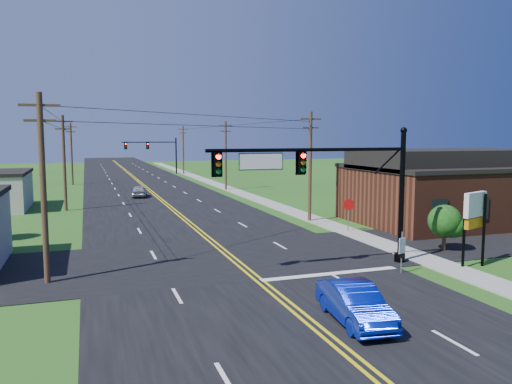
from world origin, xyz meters
name	(u,v)px	position (x,y,z in m)	size (l,w,h in m)	color
ground	(321,336)	(0.00, 0.00, 0.00)	(260.00, 260.00, 0.00)	#2A4F16
road_main	(149,191)	(0.00, 50.00, 0.02)	(16.00, 220.00, 0.04)	black
road_cross	(228,258)	(0.00, 12.00, 0.02)	(70.00, 10.00, 0.04)	black
sidewalk	(250,196)	(10.50, 40.00, 0.04)	(2.00, 160.00, 0.08)	gray
signal_mast_main	(329,180)	(4.34, 8.00, 4.75)	(11.30, 0.60, 7.48)	black
signal_mast_far	(153,150)	(4.44, 80.00, 4.55)	(10.98, 0.60, 7.48)	black
brick_building	(445,194)	(20.00, 18.00, 2.35)	(14.20, 11.20, 4.70)	#572919
utility_pole_left_a	(43,185)	(-9.50, 10.00, 4.72)	(1.80, 0.28, 9.00)	#3E301C
utility_pole_left_b	(64,161)	(-9.50, 35.00, 4.72)	(1.80, 0.28, 9.00)	#3E301C
utility_pole_left_c	(71,153)	(-9.50, 62.00, 4.72)	(1.80, 0.28, 9.00)	#3E301C
utility_pole_right_a	(310,164)	(9.80, 22.00, 4.72)	(1.80, 0.28, 9.00)	#3E301C
utility_pole_right_b	(226,154)	(9.80, 48.00, 4.72)	(1.80, 0.28, 9.00)	#3E301C
utility_pole_right_c	(183,149)	(9.80, 78.00, 4.72)	(1.80, 0.28, 9.00)	#3E301C
tree_right_back	(352,184)	(16.00, 26.00, 2.60)	(3.00, 3.00, 4.10)	#3E301C
shrub_corner	(445,221)	(13.00, 9.50, 1.85)	(2.00, 2.00, 2.86)	#3E301C
blue_car	(355,304)	(1.76, 0.74, 0.73)	(1.54, 4.42, 1.45)	#071A9F
distant_car	(139,191)	(-1.83, 43.57, 0.68)	(1.62, 4.02, 1.37)	#AEADB2
route_sign	(402,249)	(7.50, 5.98, 1.26)	(0.51, 0.23, 2.17)	slate
stop_sign	(349,208)	(10.59, 16.98, 1.76)	(0.86, 0.25, 2.45)	slate
pylon_sign	(475,213)	(11.92, 5.88, 2.95)	(1.93, 0.97, 4.05)	black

